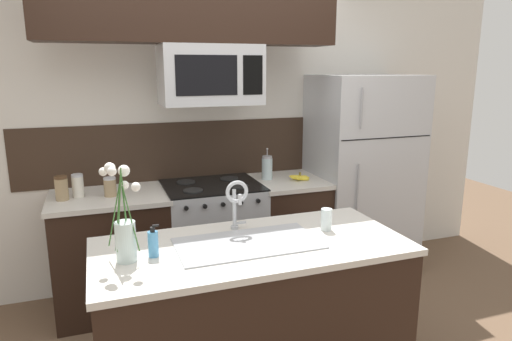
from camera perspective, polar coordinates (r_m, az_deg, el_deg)
rear_partition at (r=4.01m, az=-2.80°, el=5.15°), size 5.20×0.10×2.60m
splash_band at (r=3.90m, az=-6.76°, el=2.63°), size 2.96×0.01×0.48m
back_counter_left at (r=3.69m, az=-17.51°, el=-9.73°), size 0.85×0.65×0.91m
back_counter_right at (r=3.99m, az=3.93°, el=-7.43°), size 0.59×0.65×0.91m
stove_range at (r=3.78m, az=-5.36°, el=-8.50°), size 0.76×0.64×0.93m
microwave at (r=3.51m, az=-5.73°, el=11.80°), size 0.74×0.40×0.44m
upper_cabinet_band at (r=3.48m, az=-8.04°, el=20.33°), size 2.14×0.34×0.60m
refrigerator at (r=4.21m, az=12.92°, el=-0.55°), size 0.88×0.74×1.77m
storage_jar_tall at (r=3.51m, az=-23.14°, el=-2.05°), size 0.09×0.09×0.17m
storage_jar_medium at (r=3.55m, az=-21.38°, el=-1.77°), size 0.08×0.08×0.17m
storage_jar_short at (r=3.50m, az=-17.77°, el=-1.96°), size 0.09×0.09×0.14m
banana_bunch at (r=3.83m, az=5.53°, el=-0.88°), size 0.19×0.12×0.08m
french_press at (r=3.82m, az=1.39°, el=0.35°), size 0.09×0.09×0.27m
island_counter at (r=2.68m, az=-0.47°, el=-18.13°), size 1.67×0.77×0.91m
kitchen_sink at (r=2.50m, az=-1.02°, el=-10.62°), size 0.76×0.41×0.16m
sink_faucet at (r=2.59m, az=-2.46°, el=-3.51°), size 0.14×0.14×0.31m
dish_soap_bottle at (r=2.35m, az=-12.73°, el=-8.89°), size 0.06×0.05×0.16m
drinking_glass at (r=2.68m, az=8.79°, el=-6.07°), size 0.06×0.06×0.13m
flower_vase at (r=2.30m, az=-16.12°, el=-7.18°), size 0.18×0.16×0.49m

